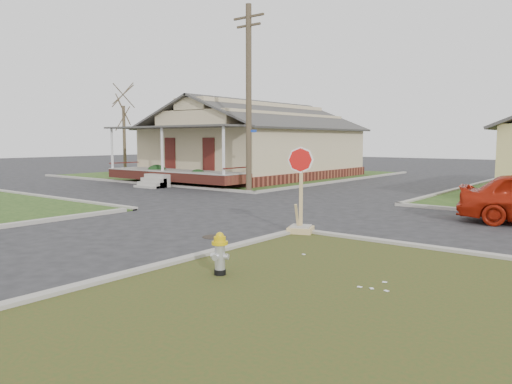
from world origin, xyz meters
The scene contains 11 objects.
ground centered at (0.00, 0.00, 0.00)m, with size 120.00×120.00×0.00m, color #232326.
verge_far_left centered at (-13.00, 18.00, 0.03)m, with size 19.00×19.00×0.05m, color #244016.
curbs centered at (0.00, 5.00, 0.00)m, with size 80.00×40.00×0.12m, color #A39D93, non-canonical shape.
manhole centered at (2.20, -0.50, 0.01)m, with size 0.64×0.64×0.01m, color black.
corner_house centered at (-10.00, 16.68, 2.28)m, with size 10.10×15.50×5.30m.
utility_pole centered at (-4.20, 8.90, 4.66)m, with size 1.80×0.28×9.00m.
tree_far_left centered at (-18.00, 12.00, 2.50)m, with size 0.22×0.22×4.90m, color #443727.
fire_hydrant centered at (4.94, -3.30, 0.50)m, with size 0.30×0.30×0.82m.
stop_sign centered at (3.81, 1.23, 0.56)m, with size 0.67×0.65×2.35m.
hedge_left centered at (-11.56, 9.38, 0.59)m, with size 1.42×1.16×1.08m, color #143717.
hedge_right centered at (-8.20, 9.41, 0.54)m, with size 1.28×1.05×0.98m, color #143717.
Camera 1 is at (11.14, -10.11, 2.58)m, focal length 35.00 mm.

